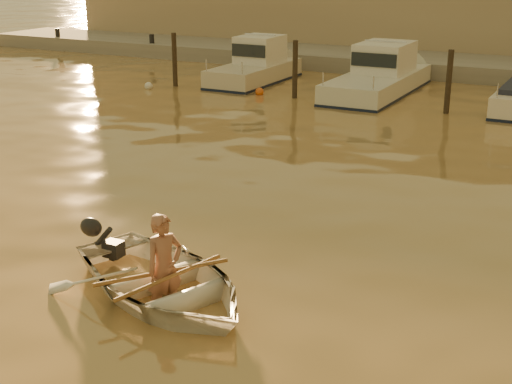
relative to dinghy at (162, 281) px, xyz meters
The scene contains 15 objects.
ground_plane 1.29m from the dinghy, 45.54° to the left, with size 160.00×160.00×0.00m, color olive.
dinghy is the anchor object (origin of this frame).
person 0.28m from the dinghy, 23.09° to the right, with size 0.59×0.39×1.63m, color #905D48.
outboard_motor 1.50m from the dinghy, 156.91° to the left, with size 0.90×0.40×0.70m, color black, non-canonical shape.
oar_port 0.30m from the dinghy, 23.09° to the right, with size 0.06×0.06×2.10m, color brown.
oar_starboard 0.17m from the dinghy, 23.09° to the right, with size 0.06×0.06×2.10m, color brown.
moored_boat_1 18.45m from the dinghy, 113.59° to the left, with size 1.87×5.69×1.75m, color beige, non-canonical shape.
moored_boat_2 17.06m from the dinghy, 97.85° to the left, with size 2.15×7.26×1.75m, color silver, non-canonical shape.
piling_0 17.58m from the dinghy, 123.19° to the left, with size 0.18×0.18×2.20m, color #2D2319.
piling_1 15.42m from the dinghy, 107.44° to the left, with size 0.18×0.18×2.20m, color #2D2319.
piling_2 14.73m from the dinghy, 87.34° to the left, with size 0.18×0.18×2.20m, color #2D2319.
fender_a 17.16m from the dinghy, 126.51° to the left, with size 0.30×0.30×0.30m, color silver.
fender_b 15.90m from the dinghy, 112.21° to the left, with size 0.30×0.30×0.30m, color #D35718.
fender_c 14.21m from the dinghy, 97.58° to the left, with size 0.30×0.30×0.30m, color white.
quay 22.42m from the dinghy, 87.74° to the left, with size 52.00×4.00×1.00m, color gray.
Camera 1 is at (4.79, -8.70, 4.88)m, focal length 50.00 mm.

